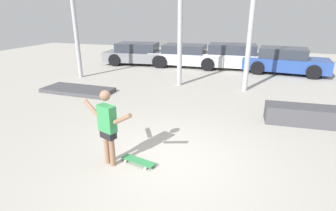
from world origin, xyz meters
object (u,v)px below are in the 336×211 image
object	(u,v)px
parked_car_grey	(140,54)
skateboard	(138,161)
skateboarder	(107,125)
grind_box	(310,116)
parked_car_blue	(284,61)
parked_car_silver	(186,56)
manual_pad	(78,90)
parked_car_white	(234,57)

from	to	relation	value
parked_car_grey	skateboard	bearing A→B (deg)	-72.83
skateboarder	grind_box	distance (m)	5.65
parked_car_blue	parked_car_grey	bearing A→B (deg)	-174.88
parked_car_blue	parked_car_silver	bearing A→B (deg)	-176.91
grind_box	parked_car_silver	xyz separation A→B (m)	(-5.28, 7.04, 0.36)
parked_car_grey	parked_car_silver	size ratio (longest dim) A/B	1.03
skateboard	grind_box	world-z (taller)	grind_box
skateboarder	manual_pad	distance (m)	5.82
skateboard	skateboarder	bearing A→B (deg)	-147.99
skateboard	manual_pad	world-z (taller)	manual_pad
manual_pad	parked_car_white	bearing A→B (deg)	49.18
parked_car_blue	manual_pad	bearing A→B (deg)	-137.94
grind_box	parked_car_white	size ratio (longest dim) A/B	0.52
skateboard	manual_pad	size ratio (longest dim) A/B	0.29
parked_car_white	parked_car_silver	bearing A→B (deg)	-178.11
grind_box	manual_pad	bearing A→B (deg)	174.64
manual_pad	parked_car_blue	distance (m)	10.16
parked_car_silver	parked_car_grey	bearing A→B (deg)	-177.60
skateboarder	grind_box	bearing A→B (deg)	59.12
parked_car_silver	parked_car_blue	bearing A→B (deg)	-3.35
skateboard	grind_box	bearing A→B (deg)	55.01
manual_pad	parked_car_blue	bearing A→B (deg)	36.71
grind_box	parked_car_white	world-z (taller)	parked_car_white
skateboarder	parked_car_blue	size ratio (longest dim) A/B	0.38
parked_car_white	skateboard	bearing A→B (deg)	-99.07
parked_car_grey	manual_pad	bearing A→B (deg)	-96.45
grind_box	parked_car_white	bearing A→B (deg)	109.82
parked_car_silver	parked_car_blue	size ratio (longest dim) A/B	1.01
grind_box	parked_car_silver	bearing A→B (deg)	126.88
grind_box	parked_car_grey	size ratio (longest dim) A/B	0.55
parked_car_grey	grind_box	bearing A→B (deg)	-45.91
grind_box	parked_car_white	xyz separation A→B (m)	(-2.61, 7.25, 0.40)
parked_car_silver	parked_car_white	distance (m)	2.68
parked_car_grey	parked_car_white	distance (m)	5.53
parked_car_silver	parked_car_blue	distance (m)	5.21
manual_pad	parked_car_grey	world-z (taller)	parked_car_grey
skateboarder	parked_car_blue	world-z (taller)	skateboarder
skateboarder	grind_box	xyz separation A→B (m)	(4.37, 3.52, -0.64)
parked_car_grey	parked_car_blue	distance (m)	8.06
skateboarder	parked_car_grey	size ratio (longest dim) A/B	0.37
manual_pad	parked_car_blue	size ratio (longest dim) A/B	0.66
parked_car_grey	parked_car_silver	distance (m)	2.85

